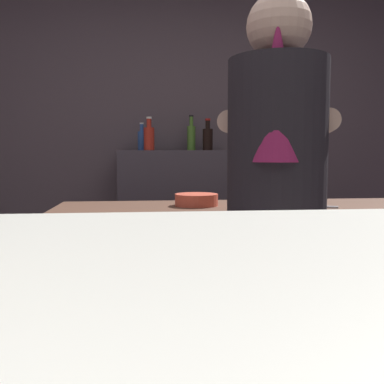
{
  "coord_description": "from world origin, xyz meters",
  "views": [
    {
      "loc": [
        -0.28,
        -1.27,
        1.14
      ],
      "look_at": [
        -0.23,
        -0.75,
        1.09
      ],
      "focal_mm": 40.32,
      "sensor_mm": 36.0,
      "label": 1
    }
  ],
  "objects_px": {
    "chefs_knife": "(310,206)",
    "bottle_hot_sauce": "(191,137)",
    "bartender": "(276,202)",
    "bottle_soy": "(142,140)",
    "bottle_olive_oil": "(208,138)",
    "mixing_bowl": "(196,200)",
    "bottle_vinegar": "(149,137)"
  },
  "relations": [
    {
      "from": "chefs_knife",
      "to": "bottle_hot_sauce",
      "type": "bearing_deg",
      "value": 128.11
    },
    {
      "from": "bartender",
      "to": "chefs_knife",
      "type": "distance_m",
      "value": 0.5
    },
    {
      "from": "bottle_soy",
      "to": "bottle_olive_oil",
      "type": "relative_size",
      "value": 0.88
    },
    {
      "from": "mixing_bowl",
      "to": "bottle_vinegar",
      "type": "relative_size",
      "value": 0.84
    },
    {
      "from": "bartender",
      "to": "bottle_vinegar",
      "type": "relative_size",
      "value": 7.11
    },
    {
      "from": "mixing_bowl",
      "to": "bottle_hot_sauce",
      "type": "distance_m",
      "value": 1.35
    },
    {
      "from": "bartender",
      "to": "bottle_olive_oil",
      "type": "distance_m",
      "value": 1.74
    },
    {
      "from": "bottle_olive_oil",
      "to": "bottle_soy",
      "type": "bearing_deg",
      "value": 172.34
    },
    {
      "from": "mixing_bowl",
      "to": "bottle_hot_sauce",
      "type": "relative_size",
      "value": 0.75
    },
    {
      "from": "bartender",
      "to": "bottle_soy",
      "type": "distance_m",
      "value": 1.87
    },
    {
      "from": "bottle_olive_oil",
      "to": "bottle_vinegar",
      "type": "xyz_separation_m",
      "value": [
        -0.43,
        -0.07,
        0.0
      ]
    },
    {
      "from": "bottle_hot_sauce",
      "to": "bartender",
      "type": "bearing_deg",
      "value": -86.53
    },
    {
      "from": "bottle_hot_sauce",
      "to": "bottle_vinegar",
      "type": "distance_m",
      "value": 0.36
    },
    {
      "from": "chefs_knife",
      "to": "bottle_hot_sauce",
      "type": "xyz_separation_m",
      "value": [
        -0.39,
        1.42,
        0.36
      ]
    },
    {
      "from": "bartender",
      "to": "bottle_soy",
      "type": "relative_size",
      "value": 8.22
    },
    {
      "from": "chefs_knife",
      "to": "bottle_vinegar",
      "type": "height_order",
      "value": "bottle_vinegar"
    },
    {
      "from": "bottle_olive_oil",
      "to": "bottle_hot_sauce",
      "type": "distance_m",
      "value": 0.15
    },
    {
      "from": "mixing_bowl",
      "to": "bartender",
      "type": "bearing_deg",
      "value": -67.03
    },
    {
      "from": "bartender",
      "to": "bottle_hot_sauce",
      "type": "distance_m",
      "value": 1.85
    },
    {
      "from": "bartender",
      "to": "mixing_bowl",
      "type": "xyz_separation_m",
      "value": [
        -0.22,
        0.52,
        -0.04
      ]
    },
    {
      "from": "bartender",
      "to": "bottle_hot_sauce",
      "type": "bearing_deg",
      "value": 22.17
    },
    {
      "from": "mixing_bowl",
      "to": "bottle_vinegar",
      "type": "xyz_separation_m",
      "value": [
        -0.21,
        1.13,
        0.33
      ]
    },
    {
      "from": "bottle_soy",
      "to": "bottle_hot_sauce",
      "type": "height_order",
      "value": "bottle_hot_sauce"
    },
    {
      "from": "bottle_hot_sauce",
      "to": "chefs_knife",
      "type": "bearing_deg",
      "value": -74.51
    },
    {
      "from": "bottle_hot_sauce",
      "to": "bottle_vinegar",
      "type": "bearing_deg",
      "value": -151.84
    },
    {
      "from": "bottle_hot_sauce",
      "to": "mixing_bowl",
      "type": "bearing_deg",
      "value": -94.77
    },
    {
      "from": "bottle_vinegar",
      "to": "bottle_hot_sauce",
      "type": "bearing_deg",
      "value": 28.16
    },
    {
      "from": "bottle_soy",
      "to": "bottle_olive_oil",
      "type": "distance_m",
      "value": 0.49
    },
    {
      "from": "mixing_bowl",
      "to": "bottle_olive_oil",
      "type": "xyz_separation_m",
      "value": [
        0.22,
        1.2,
        0.33
      ]
    },
    {
      "from": "chefs_knife",
      "to": "bottle_vinegar",
      "type": "bearing_deg",
      "value": 142.39
    },
    {
      "from": "bartender",
      "to": "bottle_hot_sauce",
      "type": "height_order",
      "value": "bartender"
    },
    {
      "from": "bartender",
      "to": "bottle_vinegar",
      "type": "distance_m",
      "value": 1.73
    }
  ]
}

